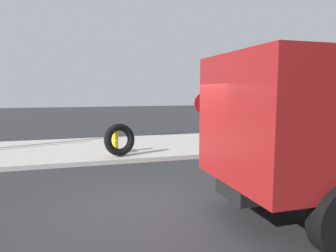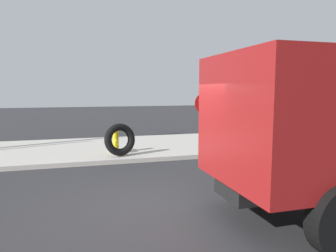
# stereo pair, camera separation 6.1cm
# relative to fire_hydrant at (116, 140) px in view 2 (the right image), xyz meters

# --- Properties ---
(ground_plane) EXTENTS (80.00, 80.00, 0.00)m
(ground_plane) POSITION_rel_fire_hydrant_xyz_m (0.28, -5.13, -0.63)
(ground_plane) COLOR #2D2D30
(sidewalk_curb) EXTENTS (36.00, 5.00, 0.15)m
(sidewalk_curb) POSITION_rel_fire_hydrant_xyz_m (0.28, 1.37, -0.55)
(sidewalk_curb) COLOR #BCB7AD
(sidewalk_curb) RESTS_ON ground
(fire_hydrant) EXTENTS (0.24, 0.55, 0.90)m
(fire_hydrant) POSITION_rel_fire_hydrant_xyz_m (0.00, 0.00, 0.00)
(fire_hydrant) COLOR yellow
(fire_hydrant) RESTS_ON sidewalk_curb
(loose_tire) EXTENTS (1.17, 0.70, 1.13)m
(loose_tire) POSITION_rel_fire_hydrant_xyz_m (0.08, -0.59, 0.09)
(loose_tire) COLOR black
(loose_tire) RESTS_ON sidewalk_curb
(stop_sign) EXTENTS (0.76, 0.08, 2.15)m
(stop_sign) POSITION_rel_fire_hydrant_xyz_m (3.09, -0.75, 1.01)
(stop_sign) COLOR gray
(stop_sign) RESTS_ON sidewalk_curb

